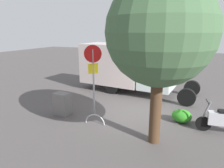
% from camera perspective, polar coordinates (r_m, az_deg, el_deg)
% --- Properties ---
extents(ground_plane, '(60.00, 60.00, 0.00)m').
position_cam_1_polar(ground_plane, '(9.42, 6.95, -8.42)').
color(ground_plane, '#4E4948').
extents(box_truck_near, '(7.19, 2.71, 2.91)m').
position_cam_1_polar(box_truck_near, '(12.49, 4.28, 5.15)').
color(box_truck_near, black).
rests_on(box_truck_near, ground).
extents(motorcycle, '(1.80, 0.62, 1.20)m').
position_cam_1_polar(motorcycle, '(8.61, 28.93, -8.84)').
color(motorcycle, black).
rests_on(motorcycle, ground).
extents(stop_sign, '(0.71, 0.33, 3.13)m').
position_cam_1_polar(stop_sign, '(8.82, -5.32, 4.22)').
color(stop_sign, '#9E9EA3').
rests_on(stop_sign, ground).
extents(street_tree, '(3.33, 3.33, 5.33)m').
position_cam_1_polar(street_tree, '(6.40, 13.44, 13.85)').
color(street_tree, '#47301E').
rests_on(street_tree, ground).
extents(utility_cabinet, '(0.72, 0.50, 1.01)m').
position_cam_1_polar(utility_cabinet, '(9.42, -13.87, -5.46)').
color(utility_cabinet, slate).
rests_on(utility_cabinet, ground).
extents(bike_rack_hoop, '(0.85, 0.16, 0.85)m').
position_cam_1_polar(bike_rack_hoop, '(8.48, -4.82, -11.11)').
color(bike_rack_hoop, '#B7B7BC').
rests_on(bike_rack_hoop, ground).
extents(shrub_near_sign, '(0.81, 0.66, 0.55)m').
position_cam_1_polar(shrub_near_sign, '(8.96, 19.08, -8.52)').
color(shrub_near_sign, '#2E8922').
rests_on(shrub_near_sign, ground).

